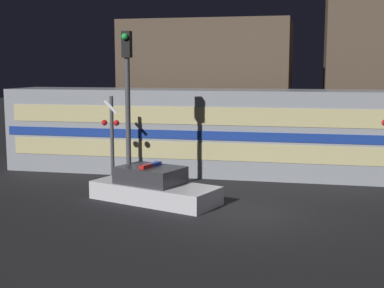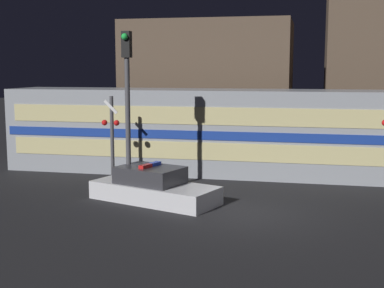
{
  "view_description": "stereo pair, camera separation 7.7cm",
  "coord_description": "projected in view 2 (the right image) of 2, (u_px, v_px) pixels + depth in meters",
  "views": [
    {
      "loc": [
        2.04,
        -16.33,
        4.55
      ],
      "look_at": [
        -2.35,
        3.79,
        1.65
      ],
      "focal_mm": 50.0,
      "sensor_mm": 36.0,
      "label": 1
    },
    {
      "loc": [
        2.11,
        -16.31,
        4.55
      ],
      "look_at": [
        -2.35,
        3.79,
        1.65
      ],
      "focal_mm": 50.0,
      "sensor_mm": 36.0,
      "label": 2
    }
  ],
  "objects": [
    {
      "name": "building_left",
      "position": [
        209.0,
        87.0,
        29.43
      ],
      "size": [
        8.88,
        5.22,
        7.08
      ],
      "color": "brown",
      "rests_on": "ground_plane"
    },
    {
      "name": "traffic_light_corner",
      "position": [
        127.0,
        97.0,
        18.61
      ],
      "size": [
        0.3,
        0.46,
        5.83
      ],
      "color": "#4C4C51",
      "rests_on": "ground_plane"
    },
    {
      "name": "ground_plane",
      "position": [
        239.0,
        214.0,
        16.86
      ],
      "size": [
        120.0,
        120.0,
        0.0
      ],
      "primitive_type": "plane",
      "color": "black"
    },
    {
      "name": "police_car",
      "position": [
        153.0,
        188.0,
        18.44
      ],
      "size": [
        4.8,
        3.16,
        1.32
      ],
      "rotation": [
        0.0,
        0.0,
        -0.35
      ],
      "color": "silver",
      "rests_on": "ground_plane"
    },
    {
      "name": "train",
      "position": [
        221.0,
        132.0,
        23.28
      ],
      "size": [
        19.1,
        2.91,
        3.66
      ],
      "color": "#999EA5",
      "rests_on": "ground_plane"
    },
    {
      "name": "crossing_signal_far",
      "position": [
        112.0,
        135.0,
        21.29
      ],
      "size": [
        0.74,
        0.33,
        3.48
      ],
      "color": "#4C4C51",
      "rests_on": "ground_plane"
    }
  ]
}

